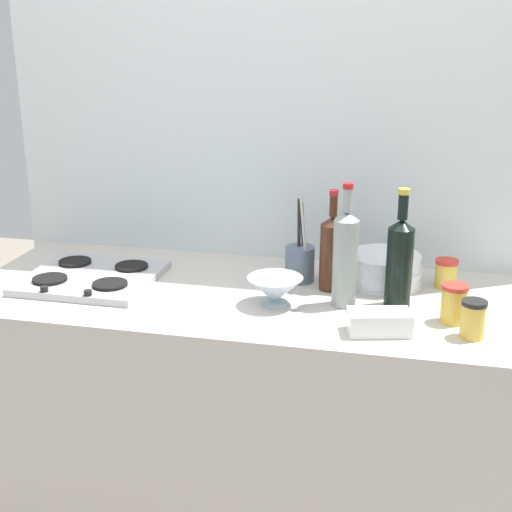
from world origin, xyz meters
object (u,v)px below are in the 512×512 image
mixing_bowl (275,290)px  condiment_jar_rear (454,303)px  butter_dish (379,322)px  wine_bottle_leftmost (332,251)px  condiment_jar_front (473,319)px  wine_bottle_mid_left (345,257)px  stovetop_hob (92,277)px  plate_stack (385,270)px  condiment_jar_spare (446,273)px  wine_bottle_mid_right (399,261)px  utensil_crock (300,262)px

mixing_bowl → condiment_jar_rear: 0.51m
butter_dish → condiment_jar_rear: size_ratio=1.51×
wine_bottle_leftmost → mixing_bowl: 0.23m
wine_bottle_leftmost → condiment_jar_front: (0.41, -0.28, -0.07)m
wine_bottle_mid_left → condiment_jar_rear: size_ratio=3.32×
stovetop_hob → condiment_jar_front: (1.16, -0.17, 0.04)m
plate_stack → condiment_jar_rear: condiment_jar_rear is taller
wine_bottle_leftmost → condiment_jar_spare: wine_bottle_leftmost is taller
condiment_jar_spare → mixing_bowl: bearing=-152.0°
plate_stack → wine_bottle_mid_right: size_ratio=0.67×
plate_stack → wine_bottle_leftmost: bearing=-155.0°
condiment_jar_rear → mixing_bowl: bearing=178.3°
wine_bottle_mid_left → condiment_jar_rear: 0.33m
wine_bottle_mid_right → wine_bottle_mid_left: bearing=-170.2°
mixing_bowl → condiment_jar_front: 0.56m
butter_dish → condiment_jar_front: size_ratio=1.60×
wine_bottle_mid_left → utensil_crock: size_ratio=1.21×
condiment_jar_front → wine_bottle_mid_right: bearing=138.5°
stovetop_hob → condiment_jar_front: bearing=-8.5°
condiment_jar_front → wine_bottle_leftmost: bearing=145.9°
butter_dish → utensil_crock: size_ratio=0.55×
butter_dish → condiment_jar_front: (0.24, 0.03, 0.02)m
butter_dish → condiment_jar_spare: (0.18, 0.40, 0.01)m
plate_stack → utensil_crock: size_ratio=0.78×
utensil_crock → wine_bottle_mid_right: bearing=-25.4°
wine_bottle_mid_right → butter_dish: size_ratio=2.12×
stovetop_hob → plate_stack: bearing=10.9°
utensil_crock → condiment_jar_front: bearing=-32.4°
stovetop_hob → utensil_crock: size_ratio=1.34×
wine_bottle_leftmost → condiment_jar_front: wine_bottle_leftmost is taller
plate_stack → condiment_jar_front: (0.25, -0.35, 0.00)m
condiment_jar_front → utensil_crock: bearing=147.6°
plate_stack → wine_bottle_mid_left: (-0.11, -0.20, 0.10)m
wine_bottle_leftmost → utensil_crock: (-0.11, 0.05, -0.06)m
wine_bottle_leftmost → utensil_crock: 0.13m
plate_stack → wine_bottle_mid_right: bearing=-74.9°
wine_bottle_leftmost → plate_stack: bearing=25.0°
wine_bottle_leftmost → condiment_jar_front: bearing=-34.1°
plate_stack → wine_bottle_mid_right: (0.05, -0.17, 0.09)m
wine_bottle_leftmost → condiment_jar_front: 0.50m
plate_stack → condiment_jar_spare: (0.19, 0.02, -0.00)m
wine_bottle_leftmost → wine_bottle_mid_left: (0.05, -0.12, 0.03)m
condiment_jar_rear → wine_bottle_mid_left: bearing=169.3°
butter_dish → condiment_jar_rear: condiment_jar_rear is taller
wine_bottle_mid_left → condiment_jar_rear: (0.31, -0.06, -0.09)m
stovetop_hob → butter_dish: butter_dish is taller
condiment_jar_spare → wine_bottle_leftmost: bearing=-164.9°
condiment_jar_rear → stovetop_hob: bearing=175.9°
mixing_bowl → wine_bottle_leftmost: bearing=49.4°
butter_dish → condiment_jar_rear: bearing=31.2°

